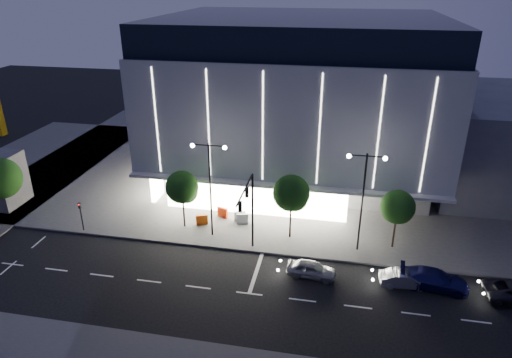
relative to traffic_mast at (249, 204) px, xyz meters
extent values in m
plane|color=black|center=(-1.00, -3.34, -5.03)|extent=(160.00, 160.00, 0.00)
cube|color=#474747|center=(4.00, 20.66, -4.95)|extent=(70.00, 40.00, 0.15)
cube|color=#4C4C51|center=(2.00, 20.66, -3.03)|extent=(28.00, 21.00, 4.00)
cube|color=#9D9DA2|center=(2.00, 18.66, 4.47)|extent=(30.00, 25.00, 11.00)
cube|color=black|center=(2.00, 18.66, 11.47)|extent=(29.40, 24.50, 3.00)
cube|color=white|center=(-1.00, 7.36, -3.03)|extent=(18.00, 0.40, 3.60)
cube|color=white|center=(-11.80, 12.66, -3.03)|extent=(0.40, 10.00, 3.60)
cube|color=#9D9DA2|center=(2.00, 6.36, -0.93)|extent=(30.00, 2.00, 0.30)
cube|color=white|center=(2.00, 6.14, 4.47)|extent=(24.00, 0.06, 10.00)
cube|color=#4C4C51|center=(25.00, 20.66, -0.03)|extent=(16.00, 20.00, 10.00)
cylinder|color=black|center=(0.00, 1.46, -1.53)|extent=(0.18, 0.18, 7.00)
cylinder|color=black|center=(0.00, -1.44, 1.97)|extent=(0.14, 5.80, 0.14)
cube|color=black|center=(0.00, -0.74, 1.37)|extent=(0.28, 0.18, 0.85)
cube|color=black|center=(0.00, -3.14, 1.37)|extent=(0.28, 0.18, 0.85)
sphere|color=#FF0C0C|center=(-0.12, -0.74, 1.67)|extent=(0.14, 0.14, 0.14)
cylinder|color=black|center=(-4.00, 2.66, -0.53)|extent=(0.16, 0.16, 9.00)
cylinder|color=black|center=(-4.70, 2.66, 3.77)|extent=(1.40, 0.10, 0.10)
cylinder|color=black|center=(-3.30, 2.66, 3.77)|extent=(1.40, 0.10, 0.10)
sphere|color=white|center=(-5.40, 2.66, 3.67)|extent=(0.36, 0.36, 0.36)
sphere|color=white|center=(-2.60, 2.66, 3.67)|extent=(0.36, 0.36, 0.36)
cylinder|color=black|center=(9.00, 2.66, -0.53)|extent=(0.16, 0.16, 9.00)
cylinder|color=black|center=(8.30, 2.66, 3.77)|extent=(1.40, 0.10, 0.10)
cylinder|color=black|center=(9.70, 2.66, 3.77)|extent=(1.40, 0.10, 0.10)
sphere|color=white|center=(7.60, 2.66, 3.67)|extent=(0.36, 0.36, 0.36)
sphere|color=white|center=(10.40, 2.66, 3.67)|extent=(0.36, 0.36, 0.36)
cylinder|color=black|center=(-16.00, 1.16, -3.53)|extent=(0.12, 0.12, 3.00)
cube|color=black|center=(-16.00, 1.16, -2.33)|extent=(0.22, 0.16, 0.55)
sphere|color=#FF0C0C|center=(-16.00, 1.05, -2.18)|extent=(0.10, 0.10, 0.10)
cylinder|color=black|center=(-7.00, 3.66, -3.14)|extent=(0.16, 0.16, 3.78)
sphere|color=black|center=(-7.00, 3.66, -0.82)|extent=(3.02, 3.02, 3.02)
sphere|color=black|center=(-6.70, 3.86, -1.36)|extent=(2.16, 2.16, 2.16)
sphere|color=black|center=(-7.25, 3.51, -1.14)|extent=(1.94, 1.94, 1.94)
cylinder|color=black|center=(3.00, 3.66, -3.00)|extent=(0.16, 0.16, 4.06)
sphere|color=black|center=(3.00, 3.66, -0.50)|extent=(3.25, 3.25, 3.25)
sphere|color=black|center=(3.30, 3.86, -1.08)|extent=(2.32, 2.32, 2.32)
sphere|color=black|center=(2.75, 3.51, -0.85)|extent=(2.09, 2.09, 2.09)
cylinder|color=black|center=(12.00, 3.66, -3.21)|extent=(0.16, 0.16, 3.64)
sphere|color=black|center=(12.00, 3.66, -0.97)|extent=(2.91, 2.91, 2.91)
sphere|color=black|center=(12.30, 3.86, -1.49)|extent=(2.08, 2.08, 2.08)
sphere|color=black|center=(11.75, 3.51, -1.28)|extent=(1.87, 1.87, 1.87)
imported|color=#919398|center=(5.38, -1.82, -4.36)|extent=(4.06, 1.95, 1.34)
imported|color=#ABACB3|center=(12.49, -1.66, -4.40)|extent=(3.93, 1.66, 1.26)
imported|color=#161755|center=(14.65, -1.42, -4.29)|extent=(5.27, 2.59, 1.47)
cube|color=#E6510C|center=(-5.47, 4.25, -4.38)|extent=(1.11, 0.65, 1.00)
cube|color=silver|center=(-1.72, 5.19, -4.38)|extent=(1.13, 0.51, 1.00)
cube|color=red|center=(-3.92, 6.05, -4.38)|extent=(1.12, 0.61, 1.00)
cube|color=silver|center=(-2.09, 5.63, -4.38)|extent=(1.12, 0.60, 1.00)
camera|label=1|loc=(6.76, -31.95, 16.77)|focal=32.00mm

